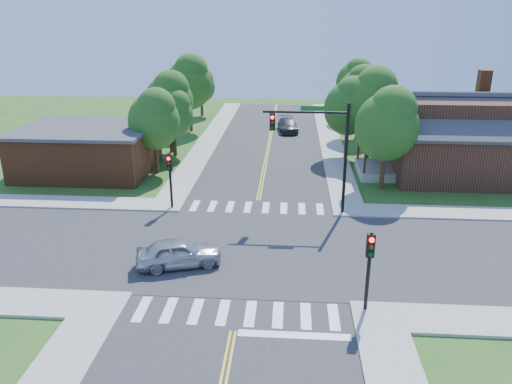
# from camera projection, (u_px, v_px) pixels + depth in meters

# --- Properties ---
(ground) EXTENTS (100.00, 100.00, 0.00)m
(ground) POSITION_uv_depth(u_px,v_px,m) (249.00, 250.00, 27.51)
(ground) COLOR #29561B
(ground) RESTS_ON ground
(road_ns) EXTENTS (10.00, 90.00, 0.04)m
(road_ns) POSITION_uv_depth(u_px,v_px,m) (249.00, 249.00, 27.51)
(road_ns) COLOR #2D2D30
(road_ns) RESTS_ON ground
(road_ew) EXTENTS (90.00, 10.00, 0.04)m
(road_ew) POSITION_uv_depth(u_px,v_px,m) (249.00, 249.00, 27.50)
(road_ew) COLOR #2D2D30
(road_ew) RESTS_ON ground
(intersection_patch) EXTENTS (10.20, 10.20, 0.06)m
(intersection_patch) POSITION_uv_depth(u_px,v_px,m) (249.00, 250.00, 27.51)
(intersection_patch) COLOR #2D2D30
(intersection_patch) RESTS_ON ground
(sidewalk_ne) EXTENTS (40.00, 40.00, 0.14)m
(sidewalk_ne) POSITION_uv_depth(u_px,v_px,m) (456.00, 169.00, 41.23)
(sidewalk_ne) COLOR #9E9B93
(sidewalk_ne) RESTS_ON ground
(sidewalk_nw) EXTENTS (40.00, 40.00, 0.14)m
(sidewalk_nw) POSITION_uv_depth(u_px,v_px,m) (84.00, 161.00, 43.39)
(sidewalk_nw) COLOR #9E9B93
(sidewalk_nw) RESTS_ON ground
(crosswalk_north) EXTENTS (8.85, 2.00, 0.01)m
(crosswalk_north) POSITION_uv_depth(u_px,v_px,m) (257.00, 207.00, 33.30)
(crosswalk_north) COLOR white
(crosswalk_north) RESTS_ON ground
(crosswalk_south) EXTENTS (8.85, 2.00, 0.01)m
(crosswalk_south) POSITION_uv_depth(u_px,v_px,m) (237.00, 313.00, 21.69)
(crosswalk_south) COLOR white
(crosswalk_south) RESTS_ON ground
(centerline) EXTENTS (0.30, 90.00, 0.01)m
(centerline) POSITION_uv_depth(u_px,v_px,m) (249.00, 249.00, 27.50)
(centerline) COLOR yellow
(centerline) RESTS_ON ground
(stop_bar) EXTENTS (4.60, 0.45, 0.09)m
(stop_bar) POSITION_uv_depth(u_px,v_px,m) (294.00, 336.00, 20.22)
(stop_bar) COLOR white
(stop_bar) RESTS_ON ground
(signal_mast_ne) EXTENTS (5.30, 0.42, 7.20)m
(signal_mast_ne) POSITION_uv_depth(u_px,v_px,m) (319.00, 141.00, 30.82)
(signal_mast_ne) COLOR black
(signal_mast_ne) RESTS_ON ground
(signal_pole_se) EXTENTS (0.34, 0.42, 3.80)m
(signal_pole_se) POSITION_uv_depth(u_px,v_px,m) (370.00, 257.00, 20.95)
(signal_pole_se) COLOR black
(signal_pole_se) RESTS_ON ground
(signal_pole_nw) EXTENTS (0.34, 0.42, 3.80)m
(signal_pole_nw) POSITION_uv_depth(u_px,v_px,m) (170.00, 171.00, 32.21)
(signal_pole_nw) COLOR black
(signal_pole_nw) RESTS_ON ground
(house_ne) EXTENTS (13.05, 8.80, 7.11)m
(house_ne) POSITION_uv_depth(u_px,v_px,m) (458.00, 135.00, 38.67)
(house_ne) COLOR #321811
(house_ne) RESTS_ON ground
(building_nw) EXTENTS (10.40, 8.40, 3.73)m
(building_nw) POSITION_uv_depth(u_px,v_px,m) (88.00, 149.00, 40.20)
(building_nw) COLOR brown
(building_nw) RESTS_ON ground
(tree_e_a) EXTENTS (4.49, 4.26, 7.63)m
(tree_e_a) POSITION_uv_depth(u_px,v_px,m) (388.00, 122.00, 35.12)
(tree_e_a) COLOR #382314
(tree_e_a) RESTS_ON ground
(tree_e_b) EXTENTS (4.81, 4.57, 8.18)m
(tree_e_b) POSITION_uv_depth(u_px,v_px,m) (373.00, 99.00, 42.27)
(tree_e_b) COLOR #382314
(tree_e_b) RESTS_ON ground
(tree_e_c) EXTENTS (4.40, 4.18, 7.48)m
(tree_e_c) POSITION_uv_depth(u_px,v_px,m) (360.00, 90.00, 49.82)
(tree_e_c) COLOR #382314
(tree_e_c) RESTS_ON ground
(tree_e_d) EXTENTS (4.36, 4.14, 7.41)m
(tree_e_d) POSITION_uv_depth(u_px,v_px,m) (356.00, 80.00, 57.53)
(tree_e_d) COLOR #382314
(tree_e_d) RESTS_ON ground
(tree_w_a) EXTENTS (4.06, 3.86, 6.91)m
(tree_w_a) POSITION_uv_depth(u_px,v_px,m) (155.00, 118.00, 39.00)
(tree_w_a) COLOR #382314
(tree_w_a) RESTS_ON ground
(tree_w_b) EXTENTS (4.43, 4.21, 7.54)m
(tree_w_b) POSITION_uv_depth(u_px,v_px,m) (169.00, 99.00, 44.70)
(tree_w_b) COLOR #382314
(tree_w_b) RESTS_ON ground
(tree_w_c) EXTENTS (4.88, 4.64, 8.30)m
(tree_w_c) POSITION_uv_depth(u_px,v_px,m) (190.00, 81.00, 52.70)
(tree_w_c) COLOR #382314
(tree_w_c) RESTS_ON ground
(tree_w_d) EXTENTS (3.44, 3.27, 5.85)m
(tree_w_d) POSITION_uv_depth(u_px,v_px,m) (202.00, 85.00, 61.13)
(tree_w_d) COLOR #382314
(tree_w_d) RESTS_ON ground
(tree_house) EXTENTS (4.26, 4.05, 7.25)m
(tree_house) POSITION_uv_depth(u_px,v_px,m) (350.00, 105.00, 43.08)
(tree_house) COLOR #382314
(tree_house) RESTS_ON ground
(tree_bldg) EXTENTS (3.57, 3.39, 6.07)m
(tree_bldg) POSITION_uv_depth(u_px,v_px,m) (174.00, 112.00, 43.95)
(tree_bldg) COLOR #382314
(tree_bldg) RESTS_ON ground
(car_silver) EXTENTS (4.19, 5.31, 1.47)m
(car_silver) POSITION_uv_depth(u_px,v_px,m) (179.00, 253.00, 25.49)
(car_silver) COLOR #BABDC1
(car_silver) RESTS_ON ground
(car_dgrey) EXTENTS (3.02, 5.19, 1.38)m
(car_dgrey) POSITION_uv_depth(u_px,v_px,m) (288.00, 125.00, 53.99)
(car_dgrey) COLOR #303436
(car_dgrey) RESTS_ON ground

